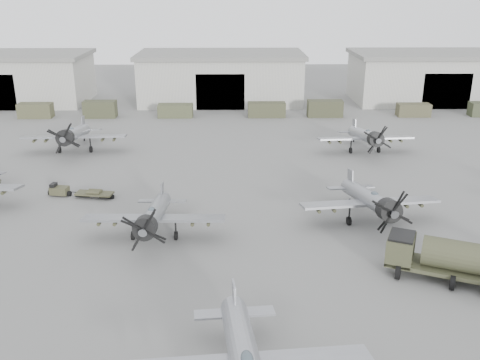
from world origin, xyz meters
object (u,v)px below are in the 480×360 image
(aircraft_far_0, at_px, (73,135))
(aircraft_far_1, at_px, (366,136))
(aircraft_mid_1, at_px, (153,216))
(aircraft_mid_2, at_px, (371,200))
(tug_trailer, at_px, (73,192))
(fuel_tanker, at_px, (443,256))

(aircraft_far_0, xyz_separation_m, aircraft_far_1, (36.31, -0.68, -0.18))
(aircraft_mid_1, height_order, aircraft_far_0, aircraft_far_0)
(aircraft_mid_2, bearing_deg, tug_trailer, 158.67)
(aircraft_mid_2, xyz_separation_m, aircraft_far_0, (-31.75, 21.74, 0.11))
(aircraft_mid_1, height_order, tug_trailer, aircraft_mid_1)
(aircraft_far_0, bearing_deg, aircraft_far_1, -3.77)
(aircraft_mid_1, bearing_deg, fuel_tanker, -15.52)
(aircraft_far_0, bearing_deg, aircraft_mid_2, -37.09)
(aircraft_mid_1, relative_size, fuel_tanker, 1.40)
(fuel_tanker, bearing_deg, aircraft_far_1, 110.74)
(fuel_tanker, bearing_deg, aircraft_mid_1, -172.79)
(aircraft_mid_2, relative_size, fuel_tanker, 1.48)
(aircraft_mid_2, height_order, aircraft_far_0, aircraft_far_0)
(aircraft_far_0, bearing_deg, aircraft_mid_1, -64.38)
(aircraft_mid_1, distance_m, tug_trailer, 13.74)
(aircraft_mid_2, relative_size, aircraft_far_1, 1.03)
(aircraft_mid_1, bearing_deg, tug_trailer, 134.97)
(aircraft_mid_2, bearing_deg, aircraft_far_1, 70.51)
(aircraft_mid_1, distance_m, aircraft_far_0, 27.93)
(aircraft_mid_1, height_order, aircraft_far_1, aircraft_far_1)
(aircraft_mid_1, distance_m, fuel_tanker, 22.31)
(aircraft_mid_1, relative_size, aircraft_far_1, 0.98)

